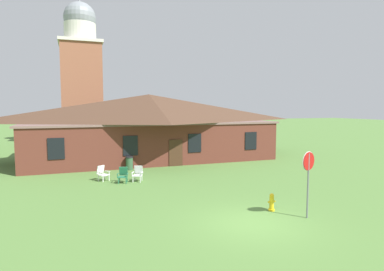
% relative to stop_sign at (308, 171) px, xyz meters
% --- Properties ---
extents(ground_plane, '(200.00, 200.00, 0.00)m').
position_rel_stop_sign_xyz_m(ground_plane, '(-2.56, 0.22, -2.00)').
color(ground_plane, '#517A38').
extents(brick_building, '(21.30, 10.40, 5.78)m').
position_rel_stop_sign_xyz_m(brick_building, '(-2.56, 18.38, 0.94)').
color(brick_building, brown).
rests_on(brick_building, ground).
extents(dome_tower, '(5.18, 5.18, 18.50)m').
position_rel_stop_sign_xyz_m(dome_tower, '(-7.92, 32.81, 6.43)').
color(dome_tower, '#93563D').
rests_on(dome_tower, ground).
extents(stop_sign, '(0.77, 0.27, 2.80)m').
position_rel_stop_sign_xyz_m(stop_sign, '(0.00, 0.00, 0.00)').
color(stop_sign, slate).
rests_on(stop_sign, ground).
extents(lawn_chair_by_porch, '(0.84, 0.87, 0.96)m').
position_rel_stop_sign_xyz_m(lawn_chair_by_porch, '(-7.44, 10.06, -1.50)').
color(lawn_chair_by_porch, silver).
rests_on(lawn_chair_by_porch, ground).
extents(lawn_chair_near_door, '(0.75, 0.80, 0.96)m').
position_rel_stop_sign_xyz_m(lawn_chair_near_door, '(-6.30, 9.09, -1.50)').
color(lawn_chair_near_door, '#28704C').
rests_on(lawn_chair_near_door, ground).
extents(lawn_chair_left_end, '(0.80, 0.84, 0.96)m').
position_rel_stop_sign_xyz_m(lawn_chair_left_end, '(-5.36, 9.17, -1.50)').
color(lawn_chair_left_end, white).
rests_on(lawn_chair_left_end, ground).
extents(fire_hydrant, '(0.36, 0.28, 0.79)m').
position_rel_stop_sign_xyz_m(fire_hydrant, '(-0.84, 1.32, -1.63)').
color(fire_hydrant, gold).
rests_on(fire_hydrant, ground).
extents(trash_bin, '(0.56, 0.56, 0.98)m').
position_rel_stop_sign_xyz_m(trash_bin, '(-5.26, 13.08, -1.51)').
color(trash_bin, '#335638').
rests_on(trash_bin, ground).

